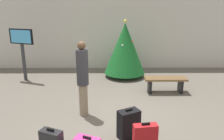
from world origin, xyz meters
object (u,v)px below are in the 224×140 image
flight_info_kiosk (22,44)px  waiting_bench (165,82)px  holiday_tree (125,48)px  traveller_0 (83,77)px  suitcase_3 (129,124)px

flight_info_kiosk → waiting_bench: size_ratio=1.45×
holiday_tree → flight_info_kiosk: (-3.68, -0.42, 0.23)m
flight_info_kiosk → traveller_0: size_ratio=1.01×
waiting_bench → suitcase_3: suitcase_3 is taller
holiday_tree → flight_info_kiosk: size_ratio=1.16×
holiday_tree → waiting_bench: size_ratio=1.67×
flight_info_kiosk → waiting_bench: (4.86, -1.25, -0.98)m
holiday_tree → flight_info_kiosk: bearing=-173.4°
flight_info_kiosk → traveller_0: bearing=-48.2°
waiting_bench → holiday_tree: bearing=125.2°
flight_info_kiosk → suitcase_3: flight_info_kiosk is taller
suitcase_3 → holiday_tree: bearing=87.6°
holiday_tree → waiting_bench: holiday_tree is taller
waiting_bench → flight_info_kiosk: bearing=165.6°
waiting_bench → suitcase_3: (-1.36, -2.52, -0.05)m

